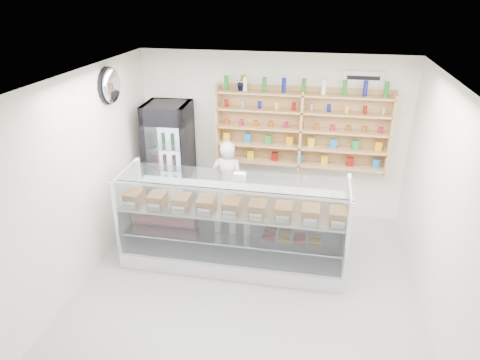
# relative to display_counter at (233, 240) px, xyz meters

# --- Properties ---
(room) EXTENTS (5.00, 5.00, 5.00)m
(room) POSITION_rel_display_counter_xyz_m (0.31, -0.74, 1.03)
(room) COLOR #9C9CA1
(room) RESTS_ON ground
(display_counter) EXTENTS (3.18, 0.95, 1.38)m
(display_counter) POSITION_rel_display_counter_xyz_m (0.00, 0.00, 0.00)
(display_counter) COLOR white
(display_counter) RESTS_ON floor
(shop_worker) EXTENTS (0.56, 0.38, 1.49)m
(shop_worker) POSITION_rel_display_counter_xyz_m (-0.33, 1.11, 0.37)
(shop_worker) COLOR silver
(shop_worker) RESTS_ON floor
(drinks_cooler) EXTENTS (0.76, 0.74, 2.01)m
(drinks_cooler) POSITION_rel_display_counter_xyz_m (-1.36, 1.27, 0.64)
(drinks_cooler) COLOR black
(drinks_cooler) RESTS_ON floor
(wall_shelving) EXTENTS (2.84, 0.28, 1.33)m
(wall_shelving) POSITION_rel_display_counter_xyz_m (0.81, 1.60, 1.22)
(wall_shelving) COLOR tan
(wall_shelving) RESTS_ON back_wall
(potted_plant) EXTENTS (0.18, 0.16, 0.27)m
(potted_plant) POSITION_rel_display_counter_xyz_m (-0.18, 1.60, 1.96)
(potted_plant) COLOR #1E6626
(potted_plant) RESTS_ON wall_shelving
(security_mirror) EXTENTS (0.15, 0.50, 0.50)m
(security_mirror) POSITION_rel_display_counter_xyz_m (-1.86, 0.46, 2.08)
(security_mirror) COLOR silver
(security_mirror) RESTS_ON left_wall
(wall_sign) EXTENTS (0.62, 0.03, 0.20)m
(wall_sign) POSITION_rel_display_counter_xyz_m (1.71, 1.73, 2.08)
(wall_sign) COLOR white
(wall_sign) RESTS_ON back_wall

